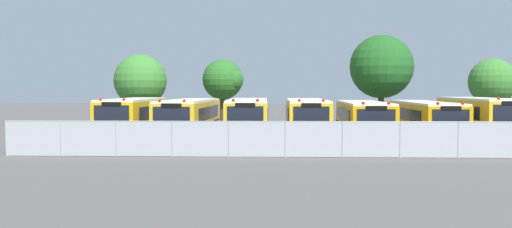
# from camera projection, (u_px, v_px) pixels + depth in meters

# --- Properties ---
(ground_plane) EXTENTS (160.00, 160.00, 0.00)m
(ground_plane) POSITION_uv_depth(u_px,v_px,m) (305.00, 139.00, 34.92)
(ground_plane) COLOR #514F4C
(school_bus_0) EXTENTS (2.60, 10.17, 2.73)m
(school_bus_0) POSITION_uv_depth(u_px,v_px,m) (134.00, 116.00, 35.34)
(school_bus_0) COLOR yellow
(school_bus_0) RESTS_ON ground_plane
(school_bus_1) EXTENTS (2.84, 11.01, 2.66)m
(school_bus_1) POSITION_uv_depth(u_px,v_px,m) (189.00, 117.00, 35.20)
(school_bus_1) COLOR yellow
(school_bus_1) RESTS_ON ground_plane
(school_bus_2) EXTENTS (2.73, 10.84, 2.69)m
(school_bus_2) POSITION_uv_depth(u_px,v_px,m) (248.00, 117.00, 35.17)
(school_bus_2) COLOR yellow
(school_bus_2) RESTS_ON ground_plane
(school_bus_3) EXTENTS (2.50, 10.03, 2.69)m
(school_bus_3) POSITION_uv_depth(u_px,v_px,m) (306.00, 117.00, 34.61)
(school_bus_3) COLOR yellow
(school_bus_3) RESTS_ON ground_plane
(school_bus_4) EXTENTS (2.82, 10.74, 2.54)m
(school_bus_4) POSITION_uv_depth(u_px,v_px,m) (363.00, 118.00, 34.49)
(school_bus_4) COLOR #EAA80C
(school_bus_4) RESTS_ON ground_plane
(school_bus_5) EXTENTS (2.66, 11.51, 2.55)m
(school_bus_5) POSITION_uv_depth(u_px,v_px,m) (424.00, 118.00, 34.43)
(school_bus_5) COLOR #EAA80C
(school_bus_5) RESTS_ON ground_plane
(school_bus_6) EXTENTS (2.71, 9.57, 2.79)m
(school_bus_6) POSITION_uv_depth(u_px,v_px,m) (479.00, 116.00, 34.60)
(school_bus_6) COLOR yellow
(school_bus_6) RESTS_ON ground_plane
(tree_0) EXTENTS (4.29, 4.29, 6.05)m
(tree_0) POSITION_uv_depth(u_px,v_px,m) (139.00, 81.00, 43.95)
(tree_0) COLOR #4C3823
(tree_0) RESTS_ON ground_plane
(tree_1) EXTENTS (3.50, 3.40, 5.71)m
(tree_1) POSITION_uv_depth(u_px,v_px,m) (224.00, 80.00, 45.04)
(tree_1) COLOR #4C3823
(tree_1) RESTS_ON ground_plane
(tree_2) EXTENTS (5.18, 5.18, 7.64)m
(tree_2) POSITION_uv_depth(u_px,v_px,m) (382.00, 67.00, 43.84)
(tree_2) COLOR #4C3823
(tree_2) RESTS_ON ground_plane
(tree_3) EXTENTS (3.64, 3.64, 5.62)m
(tree_3) POSITION_uv_depth(u_px,v_px,m) (492.00, 81.00, 42.16)
(tree_3) COLOR #4C3823
(tree_3) RESTS_ON ground_plane
(chainlink_fence) EXTENTS (29.69, 0.07, 1.73)m
(chainlink_fence) POSITION_uv_depth(u_px,v_px,m) (314.00, 139.00, 25.34)
(chainlink_fence) COLOR #9EA0A3
(chainlink_fence) RESTS_ON ground_plane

